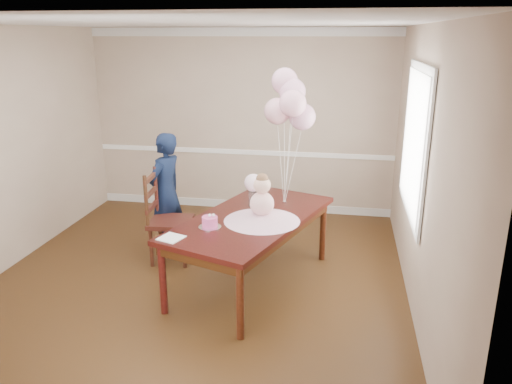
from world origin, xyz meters
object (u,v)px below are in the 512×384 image
birthday_cake (210,222)px  woman (166,192)px  dining_chair_seat (171,222)px  dining_table_top (251,219)px

birthday_cake → woman: size_ratio=0.10×
dining_chair_seat → woman: size_ratio=0.32×
dining_table_top → birthday_cake: (-0.35, -0.37, 0.09)m
dining_chair_seat → woman: (-0.18, 0.36, 0.25)m
dining_table_top → woman: size_ratio=1.40×
birthday_cake → dining_chair_seat: 1.10m
woman → dining_chair_seat: bearing=45.2°
dining_table_top → woman: bearing=167.2°
birthday_cake → woman: woman is taller
dining_chair_seat → dining_table_top: bearing=-26.2°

